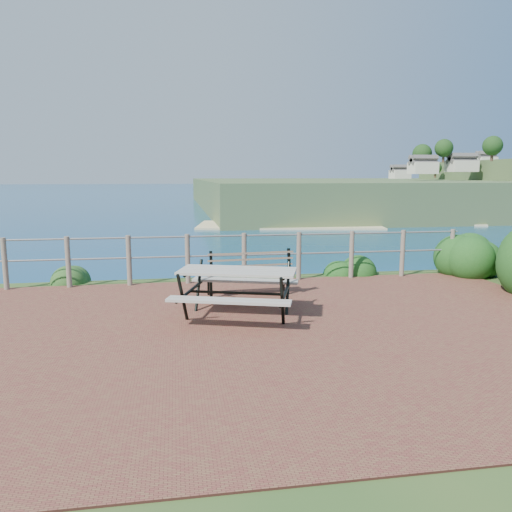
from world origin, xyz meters
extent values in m
cube|color=brown|center=(0.00, 0.00, 0.00)|extent=(10.00, 7.00, 0.12)
plane|color=#135772|center=(0.00, 200.00, 0.00)|extent=(1200.00, 1200.00, 0.00)
cylinder|color=#6B5B4C|center=(-4.60, 3.35, 0.52)|extent=(0.10, 0.10, 1.00)
cylinder|color=#6B5B4C|center=(-3.45, 3.35, 0.52)|extent=(0.10, 0.10, 1.00)
cylinder|color=#6B5B4C|center=(-2.30, 3.35, 0.52)|extent=(0.10, 0.10, 1.00)
cylinder|color=#6B5B4C|center=(-1.15, 3.35, 0.52)|extent=(0.10, 0.10, 1.00)
cylinder|color=#6B5B4C|center=(0.00, 3.35, 0.52)|extent=(0.10, 0.10, 1.00)
cylinder|color=#6B5B4C|center=(1.15, 3.35, 0.52)|extent=(0.10, 0.10, 1.00)
cylinder|color=#6B5B4C|center=(2.30, 3.35, 0.52)|extent=(0.10, 0.10, 1.00)
cylinder|color=#6B5B4C|center=(3.45, 3.35, 0.52)|extent=(0.10, 0.10, 1.00)
cylinder|color=#6B5B4C|center=(4.60, 3.35, 0.52)|extent=(0.10, 0.10, 1.00)
cylinder|color=slate|center=(0.00, 3.35, 0.97)|extent=(9.40, 0.04, 0.04)
cylinder|color=slate|center=(0.00, 3.35, 0.57)|extent=(9.40, 0.04, 0.04)
cube|color=#37562B|center=(140.00, 210.00, -6.00)|extent=(260.00, 180.00, 12.00)
cube|color=#A29D91|center=(-0.46, 0.77, 0.74)|extent=(1.90, 1.23, 0.04)
cube|color=#A29D91|center=(-0.46, 0.77, 0.45)|extent=(1.75, 0.78, 0.04)
cube|color=#A29D91|center=(-0.46, 0.77, 0.45)|extent=(1.75, 0.78, 0.04)
cylinder|color=black|center=(-0.46, 0.77, 0.40)|extent=(1.46, 0.50, 0.04)
cube|color=brown|center=(-0.09, 2.20, 0.44)|extent=(1.56, 0.49, 0.03)
cube|color=brown|center=(-0.09, 2.20, 0.71)|extent=(1.54, 0.23, 0.35)
cube|color=black|center=(-0.09, 2.20, 0.23)|extent=(0.05, 0.06, 0.42)
cube|color=black|center=(-0.09, 2.20, 0.23)|extent=(0.05, 0.06, 0.42)
cube|color=black|center=(-0.09, 2.20, 0.23)|extent=(0.05, 0.06, 0.42)
cube|color=black|center=(-0.09, 2.20, 0.23)|extent=(0.05, 0.06, 0.42)
ellipsoid|color=#154415|center=(5.09, 3.40, 0.00)|extent=(1.08, 1.08, 1.55)
ellipsoid|color=#274E1D|center=(-3.39, 4.12, 0.00)|extent=(0.75, 0.75, 0.48)
ellipsoid|color=#154415|center=(2.42, 3.89, 0.00)|extent=(0.85, 0.85, 0.62)
camera|label=1|loc=(-1.38, -6.63, 2.19)|focal=35.00mm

